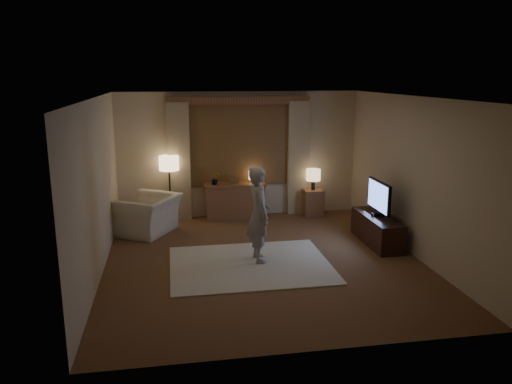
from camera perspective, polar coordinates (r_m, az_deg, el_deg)
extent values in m
cube|color=brown|center=(8.14, 0.84, -7.93)|extent=(5.00, 5.50, 0.02)
cube|color=silver|center=(7.59, 0.91, 10.84)|extent=(5.00, 5.50, 0.02)
cube|color=beige|center=(10.44, -1.94, 4.28)|extent=(5.00, 0.02, 2.60)
cube|color=beige|center=(5.17, 6.58, -5.27)|extent=(5.00, 0.02, 2.60)
cube|color=beige|center=(7.71, -17.78, 0.40)|extent=(0.02, 5.50, 2.60)
cube|color=beige|center=(8.58, 17.59, 1.68)|extent=(0.02, 5.50, 2.60)
cube|color=black|center=(10.37, -1.93, 5.62)|extent=(2.00, 0.01, 1.70)
cube|color=brown|center=(10.36, -1.92, 5.61)|extent=(2.08, 0.04, 1.78)
cube|color=tan|center=(10.25, -8.80, 3.40)|extent=(0.45, 0.12, 2.40)
cube|color=tan|center=(10.59, 4.87, 3.83)|extent=(0.45, 0.12, 2.40)
cube|color=brown|center=(10.23, -1.92, 10.41)|extent=(2.90, 0.14, 0.16)
cube|color=beige|center=(7.95, -0.67, -8.31)|extent=(2.50, 2.00, 0.02)
cube|color=brown|center=(10.36, -2.42, -1.16)|extent=(1.20, 0.40, 0.70)
cube|color=brown|center=(10.26, -2.44, 1.28)|extent=(0.16, 0.02, 0.20)
imported|color=#999999|center=(10.21, -4.67, 1.47)|extent=(0.17, 0.13, 0.30)
cylinder|color=black|center=(10.33, -0.24, 1.14)|extent=(0.08, 0.08, 0.12)
cylinder|color=#FFD599|center=(10.29, -0.24, 1.96)|extent=(0.22, 0.22, 0.18)
cylinder|color=black|center=(10.37, -9.66, -3.25)|extent=(0.29, 0.29, 0.03)
cylinder|color=black|center=(10.24, -9.77, -0.44)|extent=(0.04, 0.04, 1.08)
cylinder|color=#FFD599|center=(10.10, -9.92, 3.27)|extent=(0.39, 0.39, 0.29)
imported|color=beige|center=(9.62, -12.27, -2.56)|extent=(1.38, 1.43, 0.71)
cube|color=brown|center=(10.67, 6.49, -1.20)|extent=(0.40, 0.40, 0.56)
cylinder|color=black|center=(10.58, 6.54, 0.79)|extent=(0.08, 0.08, 0.20)
cylinder|color=#FFD599|center=(10.53, 6.58, 1.96)|extent=(0.30, 0.30, 0.24)
cube|color=black|center=(9.12, 13.67, -4.21)|extent=(0.45, 1.40, 0.50)
cube|color=black|center=(9.04, 13.77, -2.52)|extent=(0.21, 0.10, 0.06)
cube|color=black|center=(8.96, 13.89, -0.46)|extent=(0.05, 0.87, 0.53)
cube|color=#5174DE|center=(8.95, 13.72, -0.47)|extent=(0.00, 0.81, 0.48)
imported|color=#9E9A92|center=(7.88, 0.33, -2.53)|extent=(0.41, 0.59, 1.53)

